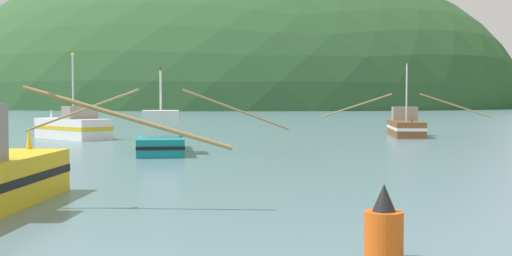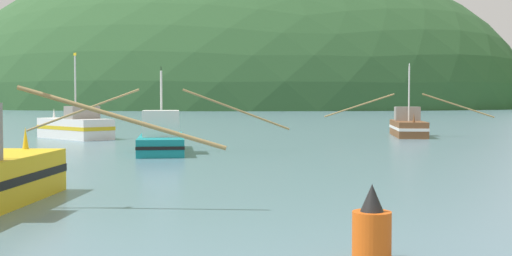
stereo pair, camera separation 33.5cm
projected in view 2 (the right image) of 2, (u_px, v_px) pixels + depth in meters
The scene contains 5 objects.
hill_far_left at pixel (233, 107), 238.92m from camera, with size 206.95×165.56×108.24m, color #2D562D.
fishing_boat_white at pixel (75, 127), 48.00m from camera, with size 6.98×6.35×6.32m.
fishing_boat_brown at pixel (408, 126), 51.10m from camera, with size 13.12×7.76×5.68m.
fishing_boat_teal at pixel (161, 139), 35.66m from camera, with size 14.01×8.55×4.72m.
channel_buoy at pixel (372, 230), 11.69m from camera, with size 0.71×0.71×1.39m.
Camera 2 is at (2.10, -7.84, 2.91)m, focal length 45.62 mm.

